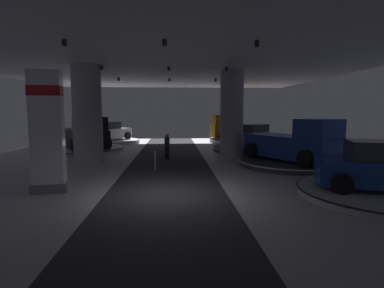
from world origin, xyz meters
TOP-DOWN VIEW (x-y plane):
  - ground at (0.00, 0.00)m, footprint 24.00×44.00m
  - ceiling_with_spotlights at (-0.00, 0.00)m, footprint 24.00×44.00m
  - column_right at (3.98, 8.30)m, footprint 1.47×1.47m
  - column_left at (-4.48, 6.37)m, footprint 1.58×1.58m
  - brand_sign_pylon at (-4.30, 0.60)m, footprint 1.34×0.82m
  - display_platform_near_right at (7.49, -0.77)m, footprint 5.58×5.58m
  - display_car_near_right at (7.46, -0.76)m, footprint 4.56×3.25m
  - display_platform_far_left at (-6.51, 11.89)m, footprint 6.04×6.04m
  - pickup_truck_far_left at (-6.32, 11.63)m, footprint 4.85×5.50m
  - display_platform_deep_right at (6.60, 18.10)m, footprint 5.68×5.68m
  - pickup_truck_deep_right at (6.28, 18.06)m, footprint 5.52×3.17m
  - display_platform_deep_left at (-5.74, 17.73)m, footprint 5.63×5.63m
  - display_car_deep_left at (-5.76, 17.70)m, footprint 3.82×4.50m
  - display_platform_far_right at (6.14, 11.50)m, footprint 5.89×5.89m
  - display_car_far_right at (6.16, 11.52)m, footprint 4.48×3.86m
  - display_platform_mid_right at (6.71, 5.40)m, footprint 5.68×5.68m
  - pickup_truck_mid_right at (6.87, 5.12)m, footprint 4.49×5.66m
  - visitor_walking_near at (-0.12, 7.92)m, footprint 0.32×0.32m
  - stanchion_a at (-0.65, 4.32)m, footprint 0.28×0.28m

SIDE VIEW (x-z plane):
  - ground at x=0.00m, z-range -0.05..0.00m
  - display_platform_near_right at x=7.49m, z-range 0.02..0.28m
  - display_platform_deep_left at x=-5.74m, z-range 0.02..0.30m
  - display_platform_mid_right at x=6.71m, z-range 0.02..0.31m
  - display_platform_far_left at x=-6.51m, z-range 0.02..0.31m
  - display_platform_far_right at x=6.14m, z-range 0.02..0.31m
  - display_platform_deep_right at x=6.60m, z-range 0.02..0.35m
  - stanchion_a at x=-0.65m, z-range -0.13..0.88m
  - visitor_walking_near at x=-0.12m, z-range 0.11..1.70m
  - display_car_near_right at x=7.46m, z-range 0.17..1.88m
  - display_car_deep_left at x=-5.76m, z-range 0.20..1.90m
  - display_car_far_right at x=6.16m, z-range 0.21..1.91m
  - pickup_truck_mid_right at x=6.87m, z-range 0.08..2.38m
  - pickup_truck_far_left at x=-6.32m, z-range 0.08..2.38m
  - pickup_truck_deep_right at x=6.28m, z-range 0.12..2.42m
  - brand_sign_pylon at x=-4.30m, z-range 0.07..4.52m
  - column_left at x=-4.48m, z-range 0.00..5.50m
  - column_right at x=3.98m, z-range 0.00..5.50m
  - ceiling_with_spotlights at x=0.00m, z-range 5.35..5.74m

